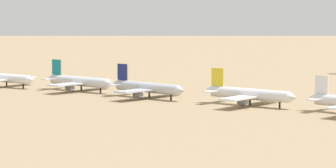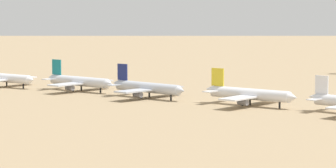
{
  "view_description": "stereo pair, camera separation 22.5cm",
  "coord_description": "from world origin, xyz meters",
  "px_view_note": "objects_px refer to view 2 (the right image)",
  "views": [
    {
      "loc": [
        171.76,
        -266.73,
        37.91
      ],
      "look_at": [
        -16.19,
        2.28,
        6.0
      ],
      "focal_mm": 87.34,
      "sensor_mm": 36.0,
      "label": 1
    },
    {
      "loc": [
        171.95,
        -266.6,
        37.91
      ],
      "look_at": [
        -16.19,
        2.28,
        6.0
      ],
      "focal_mm": 87.34,
      "sensor_mm": 36.0,
      "label": 2
    }
  ],
  "objects_px": {
    "parked_jet_red_0": "(4,78)",
    "parked_jet_teal_1": "(79,81)",
    "parked_jet_yellow_3": "(249,94)",
    "parked_jet_navy_2": "(147,87)"
  },
  "relations": [
    {
      "from": "parked_jet_teal_1",
      "to": "parked_jet_navy_2",
      "type": "bearing_deg",
      "value": -1.48
    },
    {
      "from": "parked_jet_navy_2",
      "to": "parked_jet_red_0",
      "type": "bearing_deg",
      "value": -171.58
    },
    {
      "from": "parked_jet_yellow_3",
      "to": "parked_jet_red_0",
      "type": "bearing_deg",
      "value": -174.82
    },
    {
      "from": "parked_jet_teal_1",
      "to": "parked_jet_red_0",
      "type": "bearing_deg",
      "value": -167.08
    },
    {
      "from": "parked_jet_red_0",
      "to": "parked_jet_teal_1",
      "type": "bearing_deg",
      "value": 10.13
    },
    {
      "from": "parked_jet_red_0",
      "to": "parked_jet_yellow_3",
      "type": "bearing_deg",
      "value": 3.49
    },
    {
      "from": "parked_jet_red_0",
      "to": "parked_jet_yellow_3",
      "type": "relative_size",
      "value": 0.95
    },
    {
      "from": "parked_jet_teal_1",
      "to": "parked_jet_yellow_3",
      "type": "bearing_deg",
      "value": 3.14
    },
    {
      "from": "parked_jet_red_0",
      "to": "parked_jet_yellow_3",
      "type": "xyz_separation_m",
      "value": [
        127.58,
        3.11,
        0.22
      ]
    },
    {
      "from": "parked_jet_red_0",
      "to": "parked_jet_yellow_3",
      "type": "distance_m",
      "value": 127.62
    }
  ]
}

